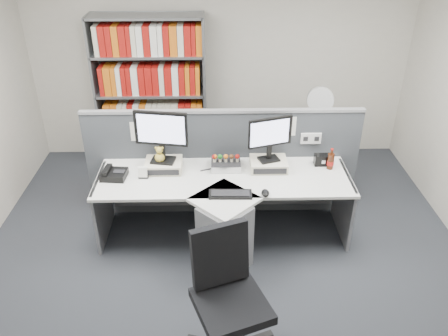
{
  "coord_description": "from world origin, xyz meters",
  "views": [
    {
      "loc": [
        -0.09,
        -3.16,
        3.14
      ],
      "look_at": [
        0.0,
        0.65,
        0.92
      ],
      "focal_mm": 36.48,
      "sensor_mm": 36.0,
      "label": 1
    }
  ],
  "objects_px": {
    "keyboard": "(230,194)",
    "cola_bottle": "(331,161)",
    "shelving_unit": "(152,96)",
    "desk_fan": "(320,103)",
    "desktop_pc": "(226,164)",
    "office_chair": "(227,293)",
    "monitor_left": "(161,133)",
    "monitor_right": "(270,136)",
    "desk_calendar": "(143,173)",
    "desk": "(224,210)",
    "desk_phone": "(113,174)",
    "speaker": "(323,160)",
    "mouse": "(265,193)",
    "filing_cabinet": "(314,153)"
  },
  "relations": [
    {
      "from": "desk_calendar",
      "to": "filing_cabinet",
      "type": "height_order",
      "value": "desk_calendar"
    },
    {
      "from": "desk_calendar",
      "to": "filing_cabinet",
      "type": "bearing_deg",
      "value": 30.19
    },
    {
      "from": "shelving_unit",
      "to": "desk_fan",
      "type": "relative_size",
      "value": 3.69
    },
    {
      "from": "mouse",
      "to": "speaker",
      "type": "relative_size",
      "value": 0.68
    },
    {
      "from": "monitor_left",
      "to": "desk_fan",
      "type": "bearing_deg",
      "value": 29.1
    },
    {
      "from": "desktop_pc",
      "to": "shelving_unit",
      "type": "xyz_separation_m",
      "value": [
        -0.93,
        1.44,
        0.22
      ]
    },
    {
      "from": "keyboard",
      "to": "mouse",
      "type": "distance_m",
      "value": 0.34
    },
    {
      "from": "desk_calendar",
      "to": "filing_cabinet",
      "type": "relative_size",
      "value": 0.17
    },
    {
      "from": "mouse",
      "to": "desk_fan",
      "type": "distance_m",
      "value": 1.75
    },
    {
      "from": "cola_bottle",
      "to": "desk_fan",
      "type": "bearing_deg",
      "value": 85.75
    },
    {
      "from": "filing_cabinet",
      "to": "monitor_right",
      "type": "bearing_deg",
      "value": -125.52
    },
    {
      "from": "monitor_left",
      "to": "keyboard",
      "type": "bearing_deg",
      "value": -36.62
    },
    {
      "from": "mouse",
      "to": "desk_calendar",
      "type": "height_order",
      "value": "desk_calendar"
    },
    {
      "from": "mouse",
      "to": "cola_bottle",
      "type": "height_order",
      "value": "cola_bottle"
    },
    {
      "from": "cola_bottle",
      "to": "filing_cabinet",
      "type": "height_order",
      "value": "cola_bottle"
    },
    {
      "from": "cola_bottle",
      "to": "office_chair",
      "type": "height_order",
      "value": "office_chair"
    },
    {
      "from": "monitor_left",
      "to": "speaker",
      "type": "height_order",
      "value": "monitor_left"
    },
    {
      "from": "desktop_pc",
      "to": "office_chair",
      "type": "distance_m",
      "value": 1.66
    },
    {
      "from": "desk_fan",
      "to": "keyboard",
      "type": "bearing_deg",
      "value": -126.91
    },
    {
      "from": "monitor_right",
      "to": "speaker",
      "type": "xyz_separation_m",
      "value": [
        0.59,
        0.06,
        -0.32
      ]
    },
    {
      "from": "desk_calendar",
      "to": "desk",
      "type": "bearing_deg",
      "value": -15.48
    },
    {
      "from": "monitor_left",
      "to": "cola_bottle",
      "type": "xyz_separation_m",
      "value": [
        1.75,
        -0.02,
        -0.34
      ]
    },
    {
      "from": "speaker",
      "to": "cola_bottle",
      "type": "height_order",
      "value": "cola_bottle"
    },
    {
      "from": "keyboard",
      "to": "desktop_pc",
      "type": "bearing_deg",
      "value": 93.19
    },
    {
      "from": "shelving_unit",
      "to": "office_chair",
      "type": "xyz_separation_m",
      "value": [
        0.89,
        -3.09,
        -0.4
      ]
    },
    {
      "from": "keyboard",
      "to": "cola_bottle",
      "type": "distance_m",
      "value": 1.17
    },
    {
      "from": "desk",
      "to": "desk_calendar",
      "type": "relative_size",
      "value": 21.92
    },
    {
      "from": "keyboard",
      "to": "desk_calendar",
      "type": "distance_m",
      "value": 0.94
    },
    {
      "from": "desk_calendar",
      "to": "speaker",
      "type": "bearing_deg",
      "value": 6.72
    },
    {
      "from": "cola_bottle",
      "to": "filing_cabinet",
      "type": "xyz_separation_m",
      "value": [
        0.08,
        1.04,
        -0.46
      ]
    },
    {
      "from": "desktop_pc",
      "to": "speaker",
      "type": "relative_size",
      "value": 1.71
    },
    {
      "from": "desk",
      "to": "desk_calendar",
      "type": "distance_m",
      "value": 0.9
    },
    {
      "from": "speaker",
      "to": "shelving_unit",
      "type": "height_order",
      "value": "shelving_unit"
    },
    {
      "from": "desk_phone",
      "to": "speaker",
      "type": "distance_m",
      "value": 2.19
    },
    {
      "from": "shelving_unit",
      "to": "desk_fan",
      "type": "bearing_deg",
      "value": -12.07
    },
    {
      "from": "desktop_pc",
      "to": "office_chair",
      "type": "height_order",
      "value": "office_chair"
    },
    {
      "from": "desk",
      "to": "mouse",
      "type": "relative_size",
      "value": 21.46
    },
    {
      "from": "desk_phone",
      "to": "desk_fan",
      "type": "bearing_deg",
      "value": 26.67
    },
    {
      "from": "filing_cabinet",
      "to": "desk_calendar",
      "type": "bearing_deg",
      "value": -149.81
    },
    {
      "from": "keyboard",
      "to": "filing_cabinet",
      "type": "relative_size",
      "value": 0.59
    },
    {
      "from": "shelving_unit",
      "to": "monitor_right",
      "type": "bearing_deg",
      "value": -46.82
    },
    {
      "from": "shelving_unit",
      "to": "desk_fan",
      "type": "height_order",
      "value": "shelving_unit"
    },
    {
      "from": "mouse",
      "to": "desk_fan",
      "type": "height_order",
      "value": "desk_fan"
    },
    {
      "from": "monitor_left",
      "to": "filing_cabinet",
      "type": "relative_size",
      "value": 0.79
    },
    {
      "from": "monitor_left",
      "to": "monitor_right",
      "type": "bearing_deg",
      "value": -0.01
    },
    {
      "from": "monitor_left",
      "to": "monitor_right",
      "type": "relative_size",
      "value": 1.16
    },
    {
      "from": "monitor_left",
      "to": "mouse",
      "type": "xyz_separation_m",
      "value": [
        1.02,
        -0.51,
        -0.41
      ]
    },
    {
      "from": "cola_bottle",
      "to": "keyboard",
      "type": "bearing_deg",
      "value": -155.46
    },
    {
      "from": "monitor_right",
      "to": "speaker",
      "type": "bearing_deg",
      "value": 6.24
    },
    {
      "from": "monitor_right",
      "to": "keyboard",
      "type": "bearing_deg",
      "value": -129.54
    }
  ]
}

